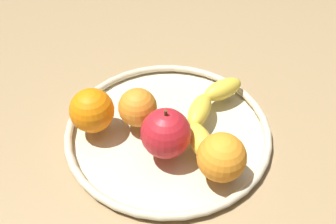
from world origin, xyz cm
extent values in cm
cube|color=#9C7F55|center=(0.00, 0.00, -2.00)|extent=(120.52, 120.52, 4.00)
cylinder|color=beige|center=(0.00, 0.00, 0.30)|extent=(31.26, 31.26, 0.60)
torus|color=beige|center=(0.00, 0.00, 1.20)|extent=(32.57, 32.57, 1.20)
ellipsoid|color=yellow|center=(-7.50, 8.77, 3.42)|extent=(6.96, 7.94, 3.24)
ellipsoid|color=yellow|center=(-2.10, 4.90, 3.42)|extent=(8.06, 5.25, 3.24)
ellipsoid|color=yellow|center=(4.53, 5.15, 3.42)|extent=(8.11, 5.70, 3.24)
ellipsoid|color=brown|center=(7.66, 6.35, 3.42)|extent=(2.68, 2.84, 2.27)
sphere|color=red|center=(4.99, -0.44, 5.43)|extent=(7.27, 7.27, 7.27)
cylinder|color=#593819|center=(4.99, -0.44, 9.27)|extent=(0.44, 0.44, 1.20)
sphere|color=orange|center=(-0.70, -4.74, 4.83)|extent=(6.06, 6.06, 6.06)
sphere|color=orange|center=(0.81, -11.49, 5.22)|extent=(6.84, 6.84, 6.84)
sphere|color=orange|center=(8.66, 7.73, 5.19)|extent=(6.78, 6.78, 6.78)
camera|label=1|loc=(40.71, 2.56, 44.26)|focal=39.90mm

